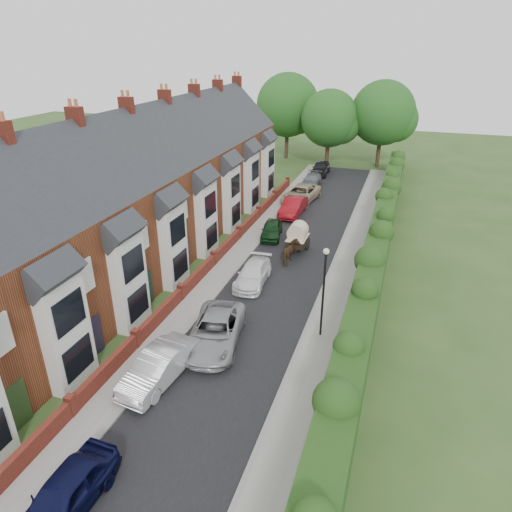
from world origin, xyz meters
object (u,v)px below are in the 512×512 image
Objects in this scene: car_navy at (65,495)px; car_beige at (301,194)px; car_green at (272,230)px; horse at (290,253)px; car_black at (321,168)px; car_grey at (312,180)px; car_silver_a at (159,367)px; car_red at (293,207)px; horse_cart at (298,235)px; car_silver_b at (215,331)px; lamppost at (324,282)px; car_white at (253,274)px.

car_beige reaches higher than car_navy.
horse is at bearing -67.54° from car_green.
car_black is at bearing 91.67° from car_navy.
car_black is at bearing 88.93° from car_grey.
car_green is at bearing 96.80° from car_silver_a.
car_red is at bearing -88.98° from car_grey.
car_silver_a is at bearing -99.31° from horse_cart.
car_black is at bearing 96.80° from car_silver_a.
car_beige is (-1.21, 24.05, 0.02)m from car_silver_b.
car_red is 1.47× the size of horse_cart.
car_green is 5.61m from car_red.
car_red is 0.84× the size of car_beige.
car_silver_b is 1.70× the size of horse_cart.
car_silver_a is (-0.32, 6.78, 0.03)m from car_navy.
lamppost is 1.61× the size of horse_cart.
car_black is (-0.34, 14.38, 0.01)m from car_red.
car_green is at bearing -91.07° from car_grey.
car_grey is at bearing 99.47° from car_beige.
car_white is (1.06, 10.28, -0.12)m from car_silver_a.
car_beige is at bearing -77.40° from horse.
lamppost is at bearing -43.60° from car_white.
car_silver_a is at bearing -91.82° from car_black.
car_silver_a is 23.62m from car_red.
car_beige is 2.91× the size of horse.
car_navy reaches higher than car_grey.
car_silver_a is 3.72m from car_silver_b.
car_black reaches higher than car_navy.
horse_cart is at bearing 87.48° from car_silver_a.
horse is at bearing -71.70° from car_beige.
car_red is 9.97m from horse.
horse_cart reaches higher than car_grey.
car_silver_b is 14.62m from car_green.
car_silver_a is 38.00m from car_black.
car_silver_a reaches higher than car_white.
horse_cart is at bearing -87.72° from horse.
car_navy is 22.89m from horse_cart.
car_white is 5.95m from horse_cart.
car_silver_a is 1.45× the size of horse_cart.
lamppost is 28.07m from car_grey.
car_silver_a reaches higher than car_grey.
car_white is 13.35m from car_red.
car_navy reaches higher than car_green.
car_grey is 4.98m from car_black.
car_black is at bearing 101.25° from lamppost.
car_green is at bearing 94.08° from car_white.
car_navy is 44.78m from car_black.
car_white is (-5.34, 4.46, -2.66)m from lamppost.
car_silver_a reaches higher than car_silver_b.
car_silver_a is 0.83× the size of car_beige.
horse is at bearing -90.00° from horse_cart.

